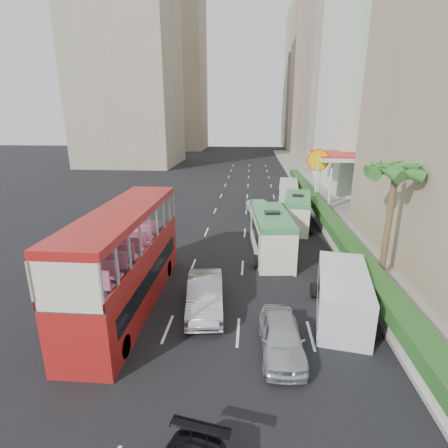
# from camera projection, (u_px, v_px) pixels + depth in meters

# --- Properties ---
(ground_plane) EXTENTS (200.00, 200.00, 0.00)m
(ground_plane) POSITION_uv_depth(u_px,v_px,m) (248.00, 309.00, 17.44)
(ground_plane) COLOR black
(ground_plane) RESTS_ON ground
(double_decker_bus) EXTENTS (2.50, 11.00, 5.06)m
(double_decker_bus) POSITION_uv_depth(u_px,v_px,m) (126.00, 259.00, 17.15)
(double_decker_bus) COLOR #A41A17
(double_decker_bus) RESTS_ON ground
(car_silver_lane_a) EXTENTS (2.23, 5.02, 1.60)m
(car_silver_lane_a) POSITION_uv_depth(u_px,v_px,m) (205.00, 310.00, 17.41)
(car_silver_lane_a) COLOR #B6B8BD
(car_silver_lane_a) RESTS_ON ground
(car_silver_lane_b) EXTENTS (1.85, 4.26, 1.43)m
(car_silver_lane_b) POSITION_uv_depth(u_px,v_px,m) (281.00, 352.00, 14.27)
(car_silver_lane_b) COLOR #B6B8BD
(car_silver_lane_b) RESTS_ON ground
(van_asset) EXTENTS (2.89, 5.07, 1.33)m
(van_asset) POSITION_uv_depth(u_px,v_px,m) (259.00, 214.00, 34.51)
(van_asset) COLOR silver
(van_asset) RESTS_ON ground
(minibus_near) EXTENTS (2.82, 6.88, 2.98)m
(minibus_near) POSITION_uv_depth(u_px,v_px,m) (271.00, 235.00, 23.90)
(minibus_near) COLOR silver
(minibus_near) RESTS_ON ground
(minibus_far) EXTENTS (2.92, 6.42, 2.74)m
(minibus_far) POSITION_uv_depth(u_px,v_px,m) (297.00, 212.00, 30.10)
(minibus_far) COLOR silver
(minibus_far) RESTS_ON ground
(panel_van_near) EXTENTS (3.15, 5.83, 2.21)m
(panel_van_near) POSITION_uv_depth(u_px,v_px,m) (342.00, 295.00, 16.55)
(panel_van_near) COLOR silver
(panel_van_near) RESTS_ON ground
(panel_van_far) EXTENTS (2.51, 5.25, 2.03)m
(panel_van_far) POSITION_uv_depth(u_px,v_px,m) (288.00, 190.00, 40.99)
(panel_van_far) COLOR silver
(panel_van_far) RESTS_ON ground
(sidewalk) EXTENTS (6.00, 120.00, 0.18)m
(sidewalk) POSITION_uv_depth(u_px,v_px,m) (328.00, 199.00, 40.57)
(sidewalk) COLOR #99968C
(sidewalk) RESTS_ON ground
(kerb_wall) EXTENTS (0.30, 44.00, 1.00)m
(kerb_wall) POSITION_uv_depth(u_px,v_px,m) (322.00, 220.00, 30.12)
(kerb_wall) COLOR silver
(kerb_wall) RESTS_ON sidewalk
(hedge) EXTENTS (1.10, 44.00, 0.70)m
(hedge) POSITION_uv_depth(u_px,v_px,m) (323.00, 211.00, 29.87)
(hedge) COLOR #2D6626
(hedge) RESTS_ON kerb_wall
(palm_tree) EXTENTS (0.36, 0.36, 6.40)m
(palm_tree) POSITION_uv_depth(u_px,v_px,m) (388.00, 225.00, 19.68)
(palm_tree) COLOR brown
(palm_tree) RESTS_ON sidewalk
(shell_station) EXTENTS (6.50, 8.00, 5.50)m
(shell_station) POSITION_uv_depth(u_px,v_px,m) (343.00, 179.00, 37.81)
(shell_station) COLOR silver
(shell_station) RESTS_ON ground
(tower_mid) EXTENTS (16.00, 16.00, 50.00)m
(tower_mid) POSITION_uv_depth(u_px,v_px,m) (353.00, 27.00, 64.02)
(tower_mid) COLOR tan
(tower_mid) RESTS_ON ground
(tower_far_a) EXTENTS (14.00, 14.00, 44.00)m
(tower_far_a) POSITION_uv_depth(u_px,v_px,m) (321.00, 64.00, 87.85)
(tower_far_a) COLOR tan
(tower_far_a) RESTS_ON ground
(tower_far_b) EXTENTS (14.00, 14.00, 40.00)m
(tower_far_b) POSITION_uv_depth(u_px,v_px,m) (308.00, 81.00, 109.40)
(tower_far_b) COLOR tan
(tower_far_b) RESTS_ON ground
(tower_left_a) EXTENTS (18.00, 18.00, 52.00)m
(tower_left_a) POSITION_uv_depth(u_px,v_px,m) (124.00, 21.00, 64.02)
(tower_left_a) COLOR tan
(tower_left_a) RESTS_ON ground
(tower_left_b) EXTENTS (16.00, 16.00, 46.00)m
(tower_left_b) POSITION_uv_depth(u_px,v_px,m) (175.00, 66.00, 98.10)
(tower_left_b) COLOR tan
(tower_left_b) RESTS_ON ground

